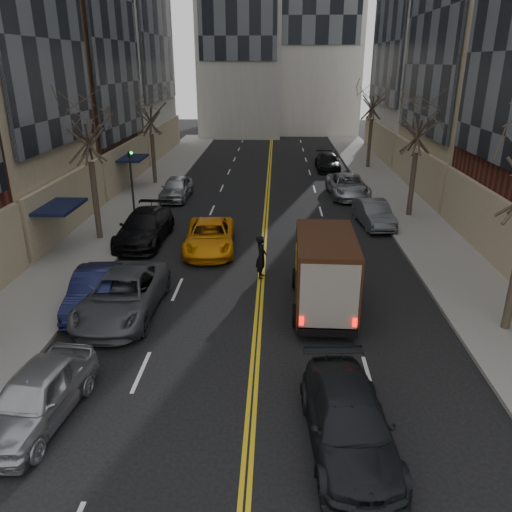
{
  "coord_description": "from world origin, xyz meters",
  "views": [
    {
      "loc": [
        0.58,
        -4.91,
        8.95
      ],
      "look_at": [
        -0.11,
        12.36,
        2.2
      ],
      "focal_mm": 35.0,
      "sensor_mm": 36.0,
      "label": 1
    }
  ],
  "objects_px": {
    "observer_sedan": "(349,422)",
    "pedestrian": "(261,257)",
    "taxi": "(210,236)",
    "ups_truck": "(324,271)"
  },
  "relations": [
    {
      "from": "observer_sedan",
      "to": "taxi",
      "type": "xyz_separation_m",
      "value": [
        -5.16,
        13.69,
        0.01
      ]
    },
    {
      "from": "ups_truck",
      "to": "taxi",
      "type": "bearing_deg",
      "value": 131.17
    },
    {
      "from": "ups_truck",
      "to": "observer_sedan",
      "type": "xyz_separation_m",
      "value": [
        -0.01,
        -7.48,
        -0.84
      ]
    },
    {
      "from": "observer_sedan",
      "to": "taxi",
      "type": "height_order",
      "value": "taxi"
    },
    {
      "from": "taxi",
      "to": "pedestrian",
      "type": "height_order",
      "value": "pedestrian"
    },
    {
      "from": "observer_sedan",
      "to": "pedestrian",
      "type": "height_order",
      "value": "pedestrian"
    },
    {
      "from": "ups_truck",
      "to": "taxi",
      "type": "distance_m",
      "value": 8.12
    },
    {
      "from": "observer_sedan",
      "to": "pedestrian",
      "type": "bearing_deg",
      "value": 99.24
    },
    {
      "from": "ups_truck",
      "to": "pedestrian",
      "type": "xyz_separation_m",
      "value": [
        -2.46,
        2.86,
        -0.59
      ]
    },
    {
      "from": "ups_truck",
      "to": "taxi",
      "type": "xyz_separation_m",
      "value": [
        -5.16,
        6.21,
        -0.83
      ]
    }
  ]
}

